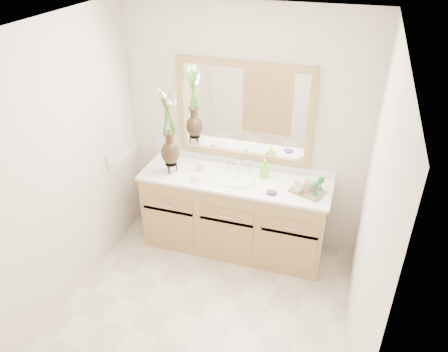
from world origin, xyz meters
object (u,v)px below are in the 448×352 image
(flower_vase, at_px, (168,116))
(tray, at_px, (307,191))
(tumbler, at_px, (200,166))
(soap_bottle, at_px, (264,169))

(flower_vase, height_order, tray, flower_vase)
(tumbler, bearing_deg, flower_vase, -157.97)
(flower_vase, relative_size, tumbler, 9.94)
(soap_bottle, height_order, tray, soap_bottle)
(tray, bearing_deg, tumbler, -163.69)
(soap_bottle, xyz_separation_m, tray, (0.44, -0.16, -0.08))
(tumbler, bearing_deg, tray, -4.54)
(tumbler, xyz_separation_m, tray, (1.07, -0.08, -0.04))
(tumbler, bearing_deg, soap_bottle, 6.98)
(flower_vase, height_order, tumbler, flower_vase)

